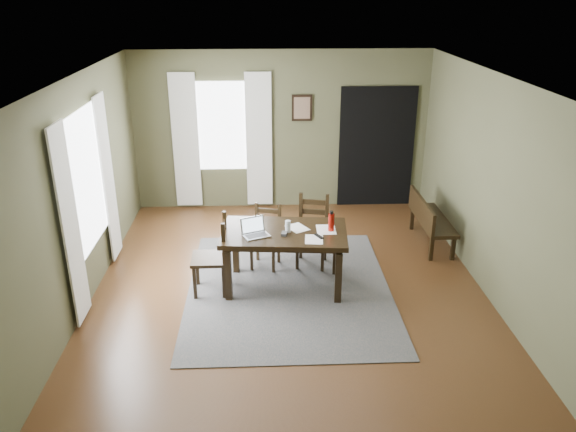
{
  "coord_description": "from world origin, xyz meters",
  "views": [
    {
      "loc": [
        -0.29,
        -6.37,
        3.67
      ],
      "look_at": [
        0.0,
        0.3,
        0.9
      ],
      "focal_mm": 35.0,
      "sensor_mm": 36.0,
      "label": 1
    }
  ],
  "objects_px": {
    "chair_end": "(214,256)",
    "laptop": "(255,231)",
    "bench": "(429,217)",
    "chair_back_right": "(312,232)",
    "water_bottle": "(331,222)",
    "dining_table": "(284,238)",
    "chair_back_left": "(266,237)"
  },
  "relations": [
    {
      "from": "laptop",
      "to": "water_bottle",
      "type": "distance_m",
      "value": 0.97
    },
    {
      "from": "bench",
      "to": "chair_end",
      "type": "bearing_deg",
      "value": 112.73
    },
    {
      "from": "laptop",
      "to": "chair_back_left",
      "type": "bearing_deg",
      "value": 55.15
    },
    {
      "from": "dining_table",
      "to": "water_bottle",
      "type": "xyz_separation_m",
      "value": [
        0.59,
        -0.02,
        0.22
      ]
    },
    {
      "from": "dining_table",
      "to": "chair_back_right",
      "type": "bearing_deg",
      "value": 62.19
    },
    {
      "from": "chair_end",
      "to": "chair_back_left",
      "type": "xyz_separation_m",
      "value": [
        0.66,
        0.7,
        -0.07
      ]
    },
    {
      "from": "chair_end",
      "to": "bench",
      "type": "height_order",
      "value": "chair_end"
    },
    {
      "from": "laptop",
      "to": "water_bottle",
      "type": "height_order",
      "value": "water_bottle"
    },
    {
      "from": "chair_end",
      "to": "bench",
      "type": "xyz_separation_m",
      "value": [
        3.11,
        1.3,
        -0.07
      ]
    },
    {
      "from": "dining_table",
      "to": "laptop",
      "type": "xyz_separation_m",
      "value": [
        -0.37,
        -0.1,
        0.15
      ]
    },
    {
      "from": "dining_table",
      "to": "chair_end",
      "type": "height_order",
      "value": "chair_end"
    },
    {
      "from": "chair_back_left",
      "to": "laptop",
      "type": "bearing_deg",
      "value": -85.93
    },
    {
      "from": "bench",
      "to": "laptop",
      "type": "relative_size",
      "value": 3.37
    },
    {
      "from": "chair_back_right",
      "to": "water_bottle",
      "type": "xyz_separation_m",
      "value": [
        0.18,
        -0.66,
        0.43
      ]
    },
    {
      "from": "bench",
      "to": "laptop",
      "type": "height_order",
      "value": "laptop"
    },
    {
      "from": "chair_end",
      "to": "laptop",
      "type": "distance_m",
      "value": 0.63
    },
    {
      "from": "bench",
      "to": "water_bottle",
      "type": "distance_m",
      "value": 2.09
    },
    {
      "from": "laptop",
      "to": "dining_table",
      "type": "bearing_deg",
      "value": -9.0
    },
    {
      "from": "dining_table",
      "to": "chair_back_left",
      "type": "relative_size",
      "value": 1.88
    },
    {
      "from": "bench",
      "to": "dining_table",
      "type": "bearing_deg",
      "value": 118.79
    },
    {
      "from": "dining_table",
      "to": "chair_end",
      "type": "distance_m",
      "value": 0.92
    },
    {
      "from": "laptop",
      "to": "chair_back_right",
      "type": "bearing_deg",
      "value": 19.68
    },
    {
      "from": "chair_back_right",
      "to": "laptop",
      "type": "relative_size",
      "value": 2.57
    },
    {
      "from": "dining_table",
      "to": "chair_back_right",
      "type": "xyz_separation_m",
      "value": [
        0.41,
        0.64,
        -0.21
      ]
    },
    {
      "from": "bench",
      "to": "water_bottle",
      "type": "bearing_deg",
      "value": 127.2
    },
    {
      "from": "chair_back_left",
      "to": "laptop",
      "type": "height_order",
      "value": "laptop"
    },
    {
      "from": "chair_back_right",
      "to": "dining_table",
      "type": "bearing_deg",
      "value": -110.72
    },
    {
      "from": "chair_back_right",
      "to": "bench",
      "type": "height_order",
      "value": "chair_back_right"
    },
    {
      "from": "chair_end",
      "to": "bench",
      "type": "bearing_deg",
      "value": 111.77
    },
    {
      "from": "chair_back_left",
      "to": "bench",
      "type": "xyz_separation_m",
      "value": [
        2.44,
        0.6,
        0.0
      ]
    },
    {
      "from": "bench",
      "to": "chair_back_right",
      "type": "bearing_deg",
      "value": 107.67
    },
    {
      "from": "dining_table",
      "to": "bench",
      "type": "relative_size",
      "value": 1.27
    }
  ]
}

